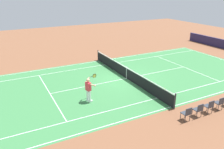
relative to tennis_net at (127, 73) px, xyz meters
name	(u,v)px	position (x,y,z in m)	size (l,w,h in m)	color
ground_plane	(126,78)	(0.00, 0.00, -0.49)	(60.00, 60.00, 0.00)	brown
court_slab	(126,78)	(0.00, 0.00, -0.49)	(24.20, 11.40, 0.00)	#387A42
court_line_markings	(126,78)	(0.00, 0.00, -0.49)	(23.85, 11.05, 0.01)	white
tennis_net	(127,73)	(0.00, 0.00, 0.00)	(0.10, 11.70, 1.08)	#2D2D33
tennis_player_near	(89,89)	(4.33, 2.37, 0.44)	(0.99, 0.86, 1.70)	white
tennis_ball	(165,89)	(-1.45, 3.15, -0.46)	(0.07, 0.07, 0.07)	#CCE01E
spectator_chair_2	(220,102)	(-2.37, 7.16, 0.03)	(0.44, 0.44, 0.88)	#38383D
spectator_chair_3	(209,106)	(-1.47, 7.16, 0.03)	(0.44, 0.44, 0.88)	#38383D
spectator_chair_4	(198,109)	(-0.56, 7.16, 0.03)	(0.44, 0.44, 0.88)	#38383D
spectator_chair_5	(187,113)	(0.35, 7.16, 0.03)	(0.44, 0.44, 0.88)	#38383D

